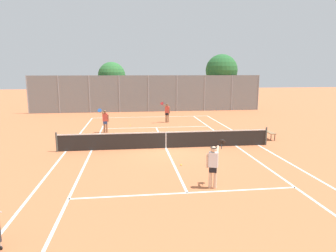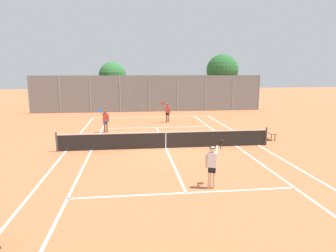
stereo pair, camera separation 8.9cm
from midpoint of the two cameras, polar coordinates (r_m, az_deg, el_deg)
ground_plane at (r=17.02m, az=-0.54°, el=-4.24°), size 120.00×120.00×0.00m
court_line_markings at (r=17.02m, az=-0.54°, el=-4.23°), size 11.10×23.90×0.01m
tennis_net at (r=16.90m, az=-0.55°, el=-2.57°), size 12.00×0.10×1.07m
player_near_side at (r=11.25m, az=8.39°, el=-7.17°), size 0.84×0.69×1.77m
player_far_left at (r=21.60m, az=-11.99°, el=1.18°), size 0.73×0.72×1.77m
player_far_right at (r=25.43m, az=-0.28°, el=2.77°), size 0.88×0.66×1.77m
loose_tennis_ball_0 at (r=24.13m, az=-7.33°, el=0.12°), size 0.07×0.07×0.07m
loose_tennis_ball_1 at (r=19.85m, az=-4.89°, el=-2.06°), size 0.07×0.07×0.07m
loose_tennis_ball_2 at (r=13.97m, az=2.33°, el=-7.40°), size 0.07×0.07×0.07m
courtside_bench at (r=20.42m, az=18.47°, el=-1.14°), size 0.36×1.50×0.47m
back_fence at (r=32.28m, az=-3.84°, el=6.18°), size 24.78×0.08×3.89m
tree_behind_left at (r=33.99m, az=-10.61°, el=9.27°), size 3.00×3.00×5.31m
tree_behind_right at (r=35.58m, az=10.13°, el=10.24°), size 3.64×3.64×6.23m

